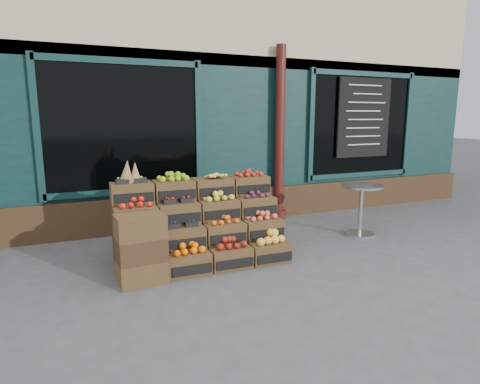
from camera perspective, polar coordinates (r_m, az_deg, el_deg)
name	(u,v)px	position (r m, az deg, el deg)	size (l,w,h in m)	color
ground	(274,261)	(5.53, 4.88, -9.77)	(60.00, 60.00, 0.00)	#444447
shop_facade	(174,97)	(9.98, -9.40, 13.24)	(12.00, 6.24, 4.80)	black
crate_display	(199,229)	(5.51, -5.90, -5.22)	(2.24, 1.14, 1.38)	#48321C
spare_crates	(141,249)	(4.85, -13.85, -7.92)	(0.57, 0.41, 0.82)	#48321C
bistro_table	(361,204)	(6.85, 16.82, -1.66)	(0.66, 0.66, 0.83)	#B2B5B9
shopkeeper	(99,177)	(7.43, -19.46, 2.08)	(0.65, 0.43, 1.79)	#185728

